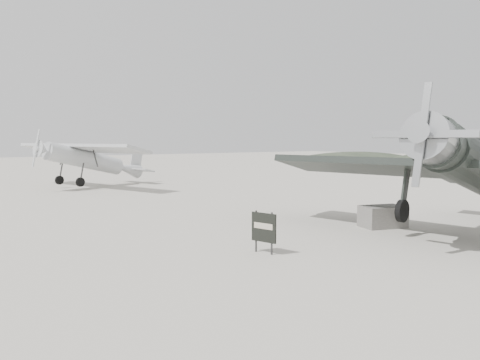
% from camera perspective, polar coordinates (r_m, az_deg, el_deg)
% --- Properties ---
extents(ground, '(160.00, 160.00, 0.00)m').
position_cam_1_polar(ground, '(18.26, 8.33, -5.40)').
color(ground, '#9D988C').
rests_on(ground, ground).
extents(hill_east_north, '(36.00, 18.00, 6.00)m').
position_cam_1_polar(hill_east_north, '(83.36, 24.49, 2.30)').
color(hill_east_north, '#283124').
rests_on(hill_east_north, ground).
extents(hill_northeast, '(32.00, 16.00, 5.20)m').
position_cam_1_polar(hill_northeast, '(81.97, 13.69, 2.56)').
color(hill_northeast, '#283124').
rests_on(hill_northeast, ground).
extents(lowwing_monoplane, '(9.91, 13.77, 4.42)m').
position_cam_1_polar(lowwing_monoplane, '(17.95, 26.53, 1.47)').
color(lowwing_monoplane, black).
rests_on(lowwing_monoplane, ground).
extents(highwing_monoplane, '(8.55, 11.89, 3.38)m').
position_cam_1_polar(highwing_monoplane, '(33.47, -17.92, 2.76)').
color(highwing_monoplane, '#AAAEB0').
rests_on(highwing_monoplane, ground).
extents(equipment_block, '(1.82, 1.44, 0.79)m').
position_cam_1_polar(equipment_block, '(18.31, 17.01, -4.28)').
color(equipment_block, '#605C59').
rests_on(equipment_block, ground).
extents(sign_board, '(0.26, 0.83, 1.22)m').
position_cam_1_polar(sign_board, '(13.52, 2.92, -5.89)').
color(sign_board, '#333333').
rests_on(sign_board, ground).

